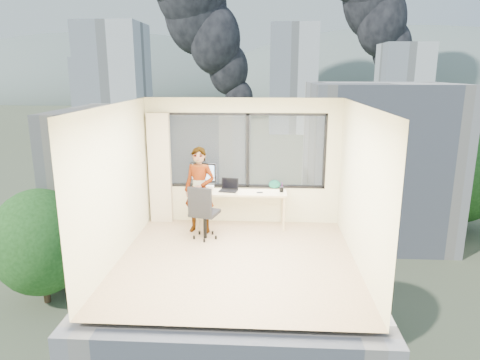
# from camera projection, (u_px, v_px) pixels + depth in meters

# --- Properties ---
(floor) EXTENTS (4.00, 4.00, 0.01)m
(floor) POSITION_uv_depth(u_px,v_px,m) (237.00, 260.00, 7.30)
(floor) COLOR tan
(floor) RESTS_ON ground
(ceiling) EXTENTS (4.00, 4.00, 0.01)m
(ceiling) POSITION_uv_depth(u_px,v_px,m) (236.00, 105.00, 6.67)
(ceiling) COLOR white
(ceiling) RESTS_ON ground
(wall_front) EXTENTS (4.00, 0.01, 2.60)m
(wall_front) POSITION_uv_depth(u_px,v_px,m) (225.00, 230.00, 5.05)
(wall_front) COLOR beige
(wall_front) RESTS_ON ground
(wall_left) EXTENTS (0.01, 4.00, 2.60)m
(wall_left) POSITION_uv_depth(u_px,v_px,m) (116.00, 184.00, 7.10)
(wall_left) COLOR beige
(wall_left) RESTS_ON ground
(wall_right) EXTENTS (0.01, 4.00, 2.60)m
(wall_right) POSITION_uv_depth(u_px,v_px,m) (361.00, 188.00, 6.87)
(wall_right) COLOR beige
(wall_right) RESTS_ON ground
(window_wall) EXTENTS (3.30, 0.16, 1.55)m
(window_wall) POSITION_uv_depth(u_px,v_px,m) (245.00, 151.00, 8.86)
(window_wall) COLOR black
(window_wall) RESTS_ON ground
(curtain) EXTENTS (0.45, 0.14, 2.30)m
(curtain) POSITION_uv_depth(u_px,v_px,m) (160.00, 168.00, 8.94)
(curtain) COLOR beige
(curtain) RESTS_ON floor
(desk) EXTENTS (1.80, 0.60, 0.75)m
(desk) POSITION_uv_depth(u_px,v_px,m) (242.00, 209.00, 8.82)
(desk) COLOR beige
(desk) RESTS_ON floor
(chair) EXTENTS (0.67, 0.67, 1.07)m
(chair) POSITION_uv_depth(u_px,v_px,m) (205.00, 211.00, 8.15)
(chair) COLOR black
(chair) RESTS_ON floor
(person) EXTENTS (0.70, 0.54, 1.70)m
(person) POSITION_uv_depth(u_px,v_px,m) (200.00, 190.00, 8.41)
(person) COLOR #2D2D33
(person) RESTS_ON floor
(monitor) EXTENTS (0.57, 0.26, 0.56)m
(monitor) POSITION_uv_depth(u_px,v_px,m) (203.00, 176.00, 8.83)
(monitor) COLOR black
(monitor) RESTS_ON desk
(game_console) EXTENTS (0.29, 0.24, 0.07)m
(game_console) POSITION_uv_depth(u_px,v_px,m) (207.00, 186.00, 8.96)
(game_console) COLOR white
(game_console) RESTS_ON desk
(laptop) EXTENTS (0.41, 0.43, 0.23)m
(laptop) POSITION_uv_depth(u_px,v_px,m) (228.00, 186.00, 8.70)
(laptop) COLOR black
(laptop) RESTS_ON desk
(cellphone) EXTENTS (0.13, 0.07, 0.01)m
(cellphone) POSITION_uv_depth(u_px,v_px,m) (260.00, 192.00, 8.62)
(cellphone) COLOR black
(cellphone) RESTS_ON desk
(pen_cup) EXTENTS (0.11, 0.11, 0.10)m
(pen_cup) POSITION_uv_depth(u_px,v_px,m) (282.00, 189.00, 8.66)
(pen_cup) COLOR black
(pen_cup) RESTS_ON desk
(handbag) EXTENTS (0.26, 0.17, 0.18)m
(handbag) POSITION_uv_depth(u_px,v_px,m) (274.00, 184.00, 8.90)
(handbag) COLOR #0C4D3E
(handbag) RESTS_ON desk
(exterior_ground) EXTENTS (400.00, 400.00, 0.04)m
(exterior_ground) POSITION_uv_depth(u_px,v_px,m) (264.00, 131.00, 126.88)
(exterior_ground) COLOR #515B3D
(exterior_ground) RESTS_ON ground
(near_bldg_a) EXTENTS (16.00, 12.00, 14.00)m
(near_bldg_a) POSITION_uv_depth(u_px,v_px,m) (159.00, 188.00, 38.57)
(near_bldg_a) COLOR beige
(near_bldg_a) RESTS_ON exterior_ground
(near_bldg_b) EXTENTS (14.00, 13.00, 16.00)m
(near_bldg_b) POSITION_uv_depth(u_px,v_px,m) (376.00, 162.00, 44.86)
(near_bldg_b) COLOR silver
(near_bldg_b) RESTS_ON exterior_ground
(far_tower_a) EXTENTS (14.00, 14.00, 28.00)m
(far_tower_a) POSITION_uv_depth(u_px,v_px,m) (115.00, 85.00, 101.26)
(far_tower_a) COLOR silver
(far_tower_a) RESTS_ON exterior_ground
(far_tower_b) EXTENTS (13.00, 13.00, 30.00)m
(far_tower_b) POSITION_uv_depth(u_px,v_px,m) (293.00, 79.00, 122.75)
(far_tower_b) COLOR silver
(far_tower_b) RESTS_ON exterior_ground
(far_tower_c) EXTENTS (15.00, 15.00, 26.00)m
(far_tower_c) POSITION_uv_depth(u_px,v_px,m) (402.00, 85.00, 140.48)
(far_tower_c) COLOR silver
(far_tower_c) RESTS_ON exterior_ground
(far_tower_d) EXTENTS (16.00, 14.00, 22.00)m
(far_tower_d) POSITION_uv_depth(u_px,v_px,m) (100.00, 89.00, 156.66)
(far_tower_d) COLOR silver
(far_tower_d) RESTS_ON exterior_ground
(hill_a) EXTENTS (288.00, 216.00, 90.00)m
(hill_a) POSITION_uv_depth(u_px,v_px,m) (108.00, 95.00, 327.34)
(hill_a) COLOR slate
(hill_a) RESTS_ON exterior_ground
(hill_b) EXTENTS (300.00, 220.00, 96.00)m
(hill_b) POSITION_uv_depth(u_px,v_px,m) (402.00, 96.00, 314.73)
(hill_b) COLOR slate
(hill_b) RESTS_ON exterior_ground
(tree_a) EXTENTS (7.00, 7.00, 8.00)m
(tree_a) POSITION_uv_depth(u_px,v_px,m) (42.00, 253.00, 31.96)
(tree_a) COLOR #1F4D19
(tree_a) RESTS_ON exterior_ground
(tree_b) EXTENTS (7.60, 7.60, 9.00)m
(tree_b) POSITION_uv_depth(u_px,v_px,m) (320.00, 280.00, 26.82)
(tree_b) COLOR #1F4D19
(tree_b) RESTS_ON exterior_ground
(tree_c) EXTENTS (8.40, 8.40, 10.00)m
(tree_c) POSITION_uv_depth(u_px,v_px,m) (462.00, 186.00, 46.96)
(tree_c) COLOR #1F4D19
(tree_c) RESTS_ON exterior_ground
(smoke_plume_b) EXTENTS (30.00, 18.00, 70.00)m
(smoke_plume_b) POSITION_uv_depth(u_px,v_px,m) (412.00, 6.00, 162.09)
(smoke_plume_b) COLOR black
(smoke_plume_b) RESTS_ON exterior_ground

